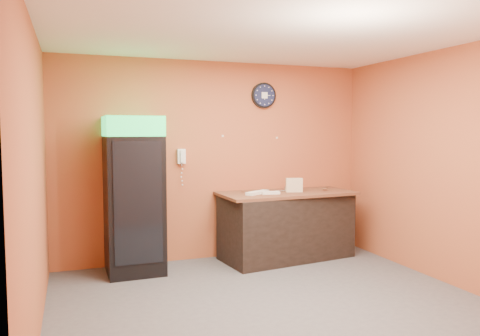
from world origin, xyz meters
name	(u,v)px	position (x,y,z in m)	size (l,w,h in m)	color
floor	(272,304)	(0.00, 0.00, 0.00)	(4.50, 4.50, 0.00)	#47474C
back_wall	(216,160)	(0.00, 2.00, 1.40)	(4.50, 0.02, 2.80)	#AA572F
left_wall	(35,180)	(-2.25, 0.00, 1.40)	(0.02, 4.00, 2.80)	#AA572F
right_wall	(446,166)	(2.25, 0.00, 1.40)	(0.02, 4.00, 2.80)	#AA572F
ceiling	(274,33)	(0.00, 0.00, 2.80)	(4.50, 4.00, 0.02)	white
beverage_cooler	(134,197)	(-1.21, 1.61, 0.98)	(0.71, 0.73, 2.00)	black
prep_counter	(286,226)	(0.92, 1.59, 0.46)	(1.83, 0.81, 0.92)	black
wall_clock	(264,95)	(0.73, 1.97, 2.34)	(0.37, 0.06, 0.37)	black
wall_phone	(181,156)	(-0.51, 1.95, 1.47)	(0.11, 0.10, 0.20)	white
butcher_paper	(287,193)	(0.92, 1.59, 0.94)	(1.91, 0.88, 0.04)	brown
sub_roll_stack	(294,185)	(1.02, 1.55, 1.06)	(0.25, 0.14, 0.20)	beige
wrapped_sandwich_left	(254,193)	(0.39, 1.49, 0.98)	(0.28, 0.11, 0.04)	white
wrapped_sandwich_mid	(271,193)	(0.62, 1.46, 0.97)	(0.25, 0.10, 0.04)	white
wrapped_sandwich_right	(261,192)	(0.52, 1.58, 0.98)	(0.26, 0.10, 0.04)	white
kitchen_tool	(287,189)	(0.95, 1.64, 0.99)	(0.07, 0.07, 0.07)	silver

